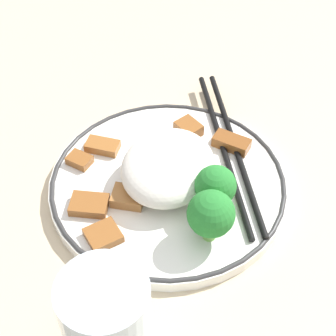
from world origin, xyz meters
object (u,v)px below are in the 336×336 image
object	(u,v)px
broccoli_back_left	(211,214)
chopsticks	(229,148)
plate	(168,184)
drinking_glass	(108,327)
broccoli_back_center	(215,187)

from	to	relation	value
broccoli_back_left	chopsticks	bearing A→B (deg)	-171.87
plate	chopsticks	bearing A→B (deg)	146.18
broccoli_back_left	chopsticks	xyz separation A→B (m)	(-0.12, -0.02, -0.03)
broccoli_back_left	drinking_glass	bearing A→B (deg)	-14.98
chopsticks	broccoli_back_center	bearing A→B (deg)	6.71
plate	broccoli_back_left	size ratio (longest dim) A/B	4.34
broccoli_back_left	broccoli_back_center	world-z (taller)	broccoli_back_left
plate	chopsticks	world-z (taller)	chopsticks
chopsticks	broccoli_back_left	bearing A→B (deg)	8.13
plate	chopsticks	size ratio (longest dim) A/B	1.10
chopsticks	drinking_glass	world-z (taller)	drinking_glass
plate	broccoli_back_center	bearing A→B (deg)	73.52
broccoli_back_left	drinking_glass	xyz separation A→B (m)	(0.14, -0.04, 0.01)
chopsticks	drinking_glass	distance (m)	0.26
chopsticks	drinking_glass	xyz separation A→B (m)	(0.25, -0.02, 0.04)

